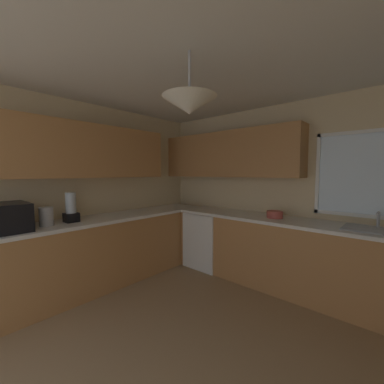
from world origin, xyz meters
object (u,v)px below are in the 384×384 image
at_px(microwave, 7,217).
at_px(kettle, 46,216).
at_px(bowl, 275,214).
at_px(blender_appliance, 71,209).
at_px(dishwasher, 209,239).
at_px(sink_assembly, 376,230).

relative_size(microwave, kettle, 2.24).
relative_size(bowl, blender_appliance, 0.57).
relative_size(dishwasher, kettle, 4.07).
relative_size(dishwasher, bowl, 4.22).
height_order(dishwasher, microwave, microwave).
xyz_separation_m(sink_assembly, blender_appliance, (-2.82, -1.92, 0.15)).
relative_size(dishwasher, blender_appliance, 2.43).
bearing_deg(microwave, blender_appliance, 90.00).
bearing_deg(dishwasher, kettle, -106.50).
distance_m(dishwasher, sink_assembly, 2.22).
relative_size(dishwasher, microwave, 1.82).
bearing_deg(kettle, bowl, 51.83).
bearing_deg(blender_appliance, bowl, 47.66).
height_order(microwave, kettle, microwave).
bearing_deg(bowl, blender_appliance, -132.34).
relative_size(sink_assembly, blender_appliance, 1.64).
bearing_deg(bowl, kettle, -128.17).
xyz_separation_m(kettle, sink_assembly, (2.80, 2.20, -0.10)).
distance_m(microwave, blender_appliance, 0.63).
bearing_deg(blender_appliance, dishwasher, 70.67).
bearing_deg(kettle, microwave, -93.25).
bearing_deg(sink_assembly, blender_appliance, -145.81).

